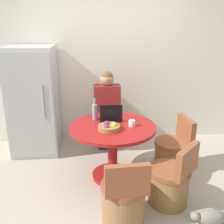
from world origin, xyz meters
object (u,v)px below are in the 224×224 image
object	(u,v)px
person_seated	(107,109)
bottle	(95,112)
dining_table	(113,141)
fruit_bowl	(109,127)
refrigerator	(34,101)
chair_near_camera	(124,200)
chair_right_side	(172,153)
laptop	(111,117)
chair_near_right_corner	(170,183)
cat	(209,217)

from	to	relation	value
person_seated	bottle	bearing A→B (deg)	70.05
dining_table	fruit_bowl	size ratio (longest dim) A/B	4.02
person_seated	dining_table	bearing A→B (deg)	92.14
refrigerator	chair_near_camera	world-z (taller)	refrigerator
chair_near_camera	chair_right_side	distance (m)	1.25
chair_near_camera	fruit_bowl	world-z (taller)	fruit_bowl
chair_right_side	laptop	size ratio (longest dim) A/B	2.63
refrigerator	chair_right_side	size ratio (longest dim) A/B	2.16
refrigerator	fruit_bowl	xyz separation A→B (m)	(1.11, -1.01, -0.05)
chair_right_side	chair_near_right_corner	bearing A→B (deg)	-26.00
chair_near_camera	person_seated	xyz separation A→B (m)	(-0.08, 1.63, 0.46)
chair_near_camera	laptop	size ratio (longest dim) A/B	2.63
laptop	fruit_bowl	world-z (taller)	laptop
refrigerator	cat	xyz separation A→B (m)	(2.09, -1.85, -0.75)
chair_near_camera	person_seated	size ratio (longest dim) A/B	0.59
chair_near_camera	cat	size ratio (longest dim) A/B	1.82
chair_right_side	fruit_bowl	bearing A→B (deg)	-82.87
chair_near_camera	cat	world-z (taller)	chair_near_camera
chair_near_camera	fruit_bowl	xyz separation A→B (m)	(-0.10, 0.73, 0.52)
dining_table	laptop	xyz separation A→B (m)	(-0.01, 0.18, 0.26)
chair_right_side	chair_near_camera	bearing A→B (deg)	-47.22
dining_table	chair_near_camera	bearing A→B (deg)	-86.64
chair_near_right_corner	cat	xyz separation A→B (m)	(0.32, -0.37, -0.17)
chair_right_side	cat	distance (m)	1.10
person_seated	cat	distance (m)	2.08
dining_table	chair_right_side	world-z (taller)	chair_right_side
laptop	bottle	size ratio (longest dim) A/B	1.00
dining_table	laptop	world-z (taller)	laptop
refrigerator	laptop	size ratio (longest dim) A/B	5.69
person_seated	bottle	xyz separation A→B (m)	(-0.19, -0.53, 0.14)
chair_near_right_corner	bottle	bearing A→B (deg)	-90.98
bottle	dining_table	bearing A→B (deg)	-47.73
dining_table	laptop	bearing A→B (deg)	93.21
chair_near_camera	dining_table	bearing A→B (deg)	-90.00
bottle	laptop	bearing A→B (deg)	-16.71
laptop	bottle	bearing A→B (deg)	-16.71
fruit_bowl	refrigerator	bearing A→B (deg)	137.54
person_seated	laptop	world-z (taller)	person_seated
chair_right_side	bottle	xyz separation A→B (m)	(-1.07, 0.13, 0.60)
chair_near_camera	bottle	world-z (taller)	bottle
fruit_bowl	bottle	distance (m)	0.41
chair_right_side	dining_table	bearing A→B (deg)	-90.00
fruit_bowl	bottle	world-z (taller)	bottle
dining_table	chair_near_camera	distance (m)	0.90
chair_right_side	fruit_bowl	distance (m)	1.06
chair_right_side	person_seated	world-z (taller)	person_seated
dining_table	laptop	size ratio (longest dim) A/B	3.76
dining_table	person_seated	distance (m)	0.80
person_seated	refrigerator	bearing A→B (deg)	-5.80
dining_table	bottle	distance (m)	0.46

